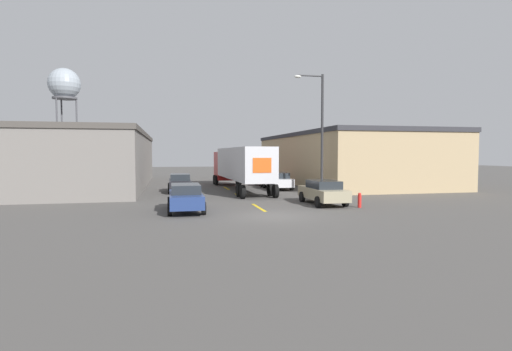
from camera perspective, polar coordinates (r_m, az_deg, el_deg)
name	(u,v)px	position (r m, az deg, el deg)	size (l,w,h in m)	color
ground_plane	(273,216)	(20.66, 2.42, -5.81)	(160.00, 160.00, 0.00)	#4C4947
road_centerline	(239,196)	(30.52, -2.45, -2.90)	(0.20, 17.19, 0.01)	gold
warehouse_left	(83,160)	(42.33, -23.50, 2.08)	(12.18, 27.95, 5.24)	slate
warehouse_right	(343,158)	(45.31, 12.27, 2.41)	(12.72, 25.84, 5.39)	tan
semi_truck	(239,164)	(35.40, -2.40, 1.61)	(3.16, 15.87, 3.71)	#B21919
parked_car_right_near	(323,192)	(25.63, 9.54, -2.28)	(1.97, 4.70, 1.53)	tan
parked_car_right_mid	(278,180)	(35.85, 3.09, -0.71)	(1.97, 4.70, 1.53)	silver
parked_car_right_far	(267,178)	(39.63, 1.59, -0.34)	(1.97, 4.70, 1.53)	silver
parked_car_left_far	(180,182)	(33.90, -10.81, -0.99)	(1.97, 4.70, 1.53)	black
parked_car_left_near	(186,197)	(22.49, -10.02, -3.04)	(1.97, 4.70, 1.53)	navy
water_tower	(64,85)	(76.81, -25.70, 11.54)	(5.25, 5.25, 17.72)	#47474C
street_lamp	(319,127)	(31.46, 9.03, 6.92)	(2.39, 0.32, 9.31)	#2D2D30
fire_hydrant	(360,200)	(24.59, 14.58, -3.43)	(0.22, 0.22, 0.89)	red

